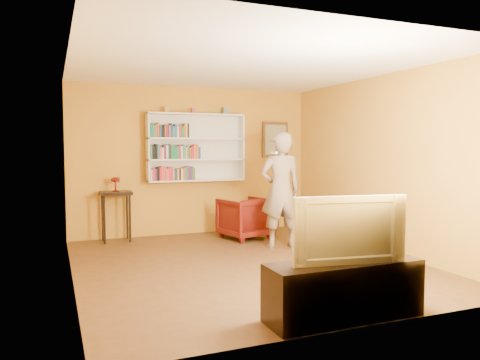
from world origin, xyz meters
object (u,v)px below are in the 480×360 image
Objects in this scene: ruby_lustre at (115,181)px; tv_cabinet at (344,290)px; console_table at (116,200)px; armchair at (245,218)px; person at (281,190)px; bookshelf at (195,148)px; television at (345,228)px.

tv_cabinet is (1.51, -4.50, -0.76)m from ruby_lustre.
console_table is 3.48× the size of ruby_lustre.
ruby_lustre is at bearing -53.13° from console_table.
ruby_lustre is 2.32m from armchair.
person reaches higher than armchair.
bookshelf is 1.19× the size of tv_cabinet.
bookshelf reaches higher than tv_cabinet.
ruby_lustre is 0.23× the size of television.
person reaches higher than tv_cabinet.
bookshelf is at bearing 90.68° from tv_cabinet.
tv_cabinet is (1.51, -4.50, -0.44)m from console_table.
ruby_lustre is (0.00, -0.00, 0.32)m from console_table.
person is 3.21m from tv_cabinet.
tv_cabinet is at bearing -89.32° from bookshelf.
console_table is 4.77m from tv_cabinet.
television is at bearing 83.04° from person.
person is at bearing 91.73° from armchair.
television is at bearing 67.66° from armchair.
bookshelf reaches higher than armchair.
person is (0.24, -0.90, 0.56)m from armchair.
television is (1.51, -4.50, 0.15)m from console_table.
armchair is 0.52× the size of tv_cabinet.
person is at bearing -31.81° from console_table.
console_table is 4.75m from television.
bookshelf is 2.28× the size of armchair.
person is 3.15m from television.
television reaches higher than console_table.
ruby_lustre is 2.81m from person.
ruby_lustre is at bearing 108.57° from tv_cabinet.
armchair is at bearing 80.89° from tv_cabinet.
ruby_lustre is at bearing -22.72° from person.
console_table is 0.79× the size of television.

